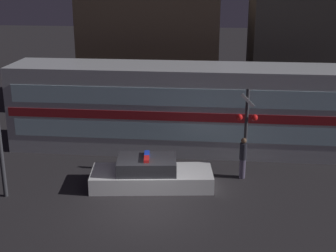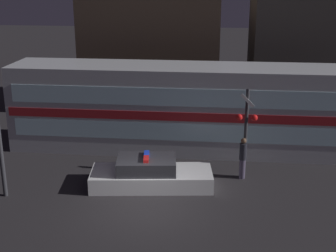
% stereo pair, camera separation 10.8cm
% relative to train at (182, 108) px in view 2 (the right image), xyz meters
% --- Properties ---
extents(ground_plane, '(120.00, 120.00, 0.00)m').
position_rel_train_xyz_m(ground_plane, '(-0.73, -6.21, -2.01)').
color(ground_plane, '#262326').
extents(train, '(16.08, 2.90, 4.02)m').
position_rel_train_xyz_m(train, '(0.00, 0.00, 0.00)').
color(train, '#B7BABF').
rests_on(train, ground_plane).
extents(police_car, '(4.94, 2.33, 1.31)m').
position_rel_train_xyz_m(police_car, '(-0.88, -4.40, -1.53)').
color(police_car, silver).
rests_on(police_car, ground_plane).
extents(pedestrian, '(0.29, 0.29, 1.75)m').
position_rel_train_xyz_m(pedestrian, '(2.77, -3.26, -1.11)').
color(pedestrian, '#3F384C').
rests_on(pedestrian, ground_plane).
extents(crossing_signal_near, '(0.87, 0.36, 3.75)m').
position_rel_train_xyz_m(crossing_signal_near, '(2.84, -3.18, 0.15)').
color(crossing_signal_near, '#2D2D33').
rests_on(crossing_signal_near, ground_plane).
extents(building_left, '(8.15, 5.97, 10.21)m').
position_rel_train_xyz_m(building_left, '(-2.38, 7.71, 3.10)').
color(building_left, brown).
rests_on(building_left, ground_plane).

